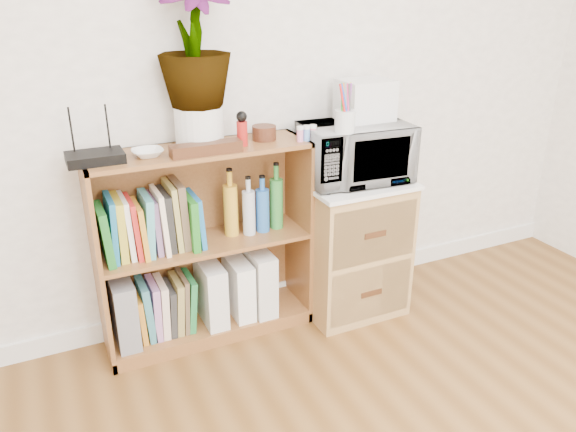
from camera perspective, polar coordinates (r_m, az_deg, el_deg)
skirting_board at (r=3.09m, az=-2.49°, el=-7.89°), size 4.00×0.02×0.10m
bookshelf at (r=2.67m, az=-8.41°, el=-3.01°), size 1.00×0.30×0.95m
wicker_unit at (r=2.94m, az=6.26°, el=-3.07°), size 0.50×0.45×0.70m
microwave at (r=2.75m, az=6.83°, el=6.43°), size 0.53×0.38×0.28m
pen_cup at (r=2.54m, az=5.79°, el=9.53°), size 0.09×0.09×0.10m
small_appliance at (r=2.79m, az=7.84°, el=11.61°), size 0.24×0.20×0.19m
router at (r=2.40m, az=-19.01°, el=5.65°), size 0.22×0.15×0.04m
white_bowl at (r=2.42m, az=-14.08°, el=6.24°), size 0.13×0.13×0.03m
plant_pot at (r=2.50m, az=-9.00°, el=8.94°), size 0.21×0.21×0.18m
potted_plant at (r=2.44m, az=-9.55°, el=17.23°), size 0.31×0.31×0.55m
trinket_box at (r=2.41m, az=-8.31°, el=6.80°), size 0.30×0.08×0.05m
kokeshi_doll at (r=2.51m, az=-4.68°, el=8.34°), size 0.05×0.05×0.11m
wooden_bowl at (r=2.60m, az=-2.44°, el=8.45°), size 0.11×0.11×0.06m
paint_jars at (r=2.59m, az=1.90°, el=8.20°), size 0.10×0.04×0.05m
file_box at (r=2.72m, az=-16.39°, el=-9.13°), size 0.10×0.26×0.32m
magazine_holder_left at (r=2.78m, az=-7.83°, el=-7.66°), size 0.10×0.25×0.31m
magazine_holder_mid at (r=2.83m, az=-5.02°, el=-7.22°), size 0.09×0.24×0.30m
magazine_holder_right at (r=2.85m, az=-2.99°, el=-6.50°), size 0.10×0.26×0.33m
cookbooks at (r=2.56m, az=-13.77°, el=-0.75°), size 0.45×0.20×0.31m
liquor_bottles at (r=2.68m, az=-3.45°, el=1.35°), size 0.30×0.07×0.32m
lower_books at (r=2.76m, az=-12.43°, el=-8.94°), size 0.28×0.19×0.28m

